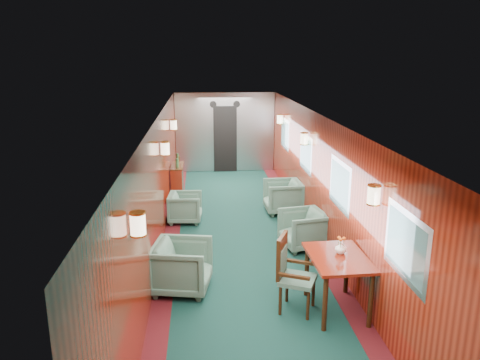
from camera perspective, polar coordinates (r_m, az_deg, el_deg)
The scene contains 12 objects.
room at distance 8.35m, azimuth 0.31°, elevation 2.26°, with size 12.00×12.10×2.40m.
bulkhead at distance 14.23m, azimuth -1.84°, elevation 5.78°, with size 2.98×0.17×2.39m.
windows_right at distance 8.88m, azimuth 9.77°, elevation 1.60°, with size 0.02×8.60×0.80m.
wall_sconces at distance 8.87m, azimuth -0.02°, elevation 4.04°, with size 2.97×7.97×0.25m.
dining_table at distance 6.66m, azimuth 11.84°, elevation -10.12°, with size 0.80×1.11×0.82m.
side_chair at distance 6.63m, azimuth 6.18°, elevation -10.89°, with size 0.63×0.65×1.10m.
credenza at distance 11.75m, azimuth -7.64°, elevation -0.13°, with size 0.29×0.93×1.11m.
flower_vase at distance 6.67m, azimuth 12.18°, elevation -8.10°, with size 0.16×0.16×0.16m, color silver.
armchair_left_near at distance 7.24m, azimuth -7.07°, elevation -10.42°, with size 0.82×0.85×0.77m, color #1B3F34.
armchair_left_far at distance 10.08m, azimuth -6.68°, elevation -3.35°, with size 0.68×0.70×0.63m, color #1B3F34.
armchair_right_near at distance 8.78m, azimuth 7.72°, elevation -5.97°, with size 0.76×0.78×0.71m, color #1B3F34.
armchair_right_far at distance 10.63m, azimuth 5.23°, elevation -2.03°, with size 0.79×0.81×0.74m, color #1B3F34.
Camera 1 is at (-0.73, -8.11, 3.50)m, focal length 35.00 mm.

